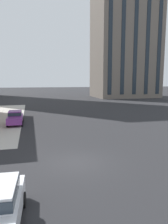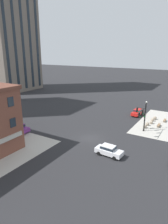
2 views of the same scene
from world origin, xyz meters
name	(u,v)px [view 2 (image 2 of 2)]	position (x,y,z in m)	size (l,w,h in m)	color
ground_plane	(90,138)	(0.00, 0.00, 0.00)	(320.00, 320.00, 0.00)	#262628
traffic_signal_main	(142,115)	(7.90, -7.43, 3.67)	(5.66, 2.09, 5.86)	black
bollard_sphere_curb_a	(145,126)	(10.81, -7.43, 0.40)	(0.79, 0.79, 0.79)	gray
bollard_sphere_curb_b	(147,124)	(12.67, -7.47, 0.40)	(0.79, 0.79, 0.79)	gray
bollard_sphere_curb_c	(151,122)	(14.23, -7.98, 0.40)	(0.79, 0.79, 0.79)	gray
bollard_sphere_curb_d	(153,120)	(16.25, -7.80, 0.40)	(0.79, 0.79, 0.79)	gray
bollard_sphere_curb_e	(155,118)	(17.81, -7.97, 0.40)	(0.79, 0.79, 0.79)	gray
bench_near_signal	(159,125)	(13.23, -9.82, 0.33)	(1.81, 0.50, 0.49)	#8E6B4C
bench_mid_block	(165,120)	(17.39, -10.31, 0.33)	(1.81, 0.52, 0.49)	#8E6B4C
street_lamp_corner_near	(146,112)	(10.00, -7.49, 3.80)	(0.36, 0.36, 6.17)	black
car_main_northbound_far	(19,128)	(-4.77, 14.14, 0.92)	(1.90, 4.40, 1.68)	#7A3389
car_main_southbound_near	(137,112)	(18.75, -3.30, 0.92)	(4.53, 2.15, 1.68)	red
car_main_southbound_far	(109,150)	(-4.22, -5.70, 0.92)	(2.08, 4.49, 1.68)	silver
residential_tower_skyline_right	(6,3)	(27.24, 52.78, 33.42)	(19.85, 14.69, 66.80)	#70665B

